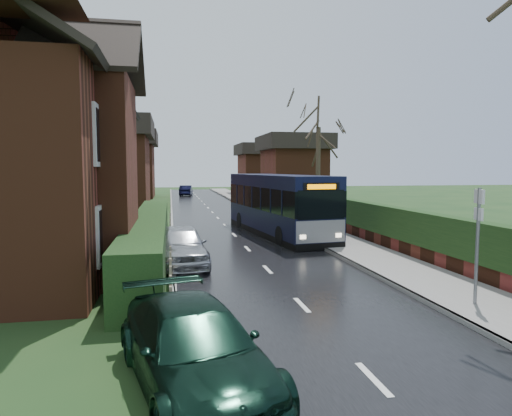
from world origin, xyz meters
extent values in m
plane|color=#2E481E|center=(0.00, 0.00, 0.00)|extent=(140.00, 140.00, 0.00)
cube|color=black|center=(0.00, 10.00, 0.01)|extent=(6.00, 100.00, 0.02)
cube|color=slate|center=(4.25, 10.00, 0.07)|extent=(2.50, 100.00, 0.14)
cube|color=gray|center=(3.05, 10.00, 0.07)|extent=(0.12, 100.00, 0.14)
cube|color=gray|center=(-3.05, 10.00, 0.05)|extent=(0.12, 100.00, 0.10)
cube|color=black|center=(-3.90, 5.00, 0.80)|extent=(1.20, 16.00, 1.60)
cube|color=brown|center=(5.80, 10.00, 0.30)|extent=(0.30, 50.00, 0.60)
cube|color=black|center=(5.80, 10.00, 1.20)|extent=(0.60, 50.00, 1.20)
cube|color=brown|center=(-9.00, 5.00, 3.00)|extent=(8.00, 14.00, 6.00)
cube|color=brown|center=(-5.50, 2.00, 3.00)|extent=(2.50, 4.00, 6.00)
cube|color=brown|center=(-8.00, 9.00, 9.20)|extent=(0.90, 1.40, 2.20)
cube|color=silver|center=(-4.95, 0.00, 1.60)|extent=(0.08, 1.20, 1.60)
cube|color=black|center=(-4.92, 0.00, 1.60)|extent=(0.03, 0.95, 1.35)
cube|color=silver|center=(-4.95, 0.00, 4.20)|extent=(0.08, 1.20, 1.60)
cube|color=black|center=(-4.92, 0.00, 4.20)|extent=(0.03, 0.95, 1.35)
cube|color=silver|center=(-4.95, 4.00, 1.60)|extent=(0.08, 1.20, 1.60)
cube|color=black|center=(-4.92, 4.00, 1.60)|extent=(0.03, 0.95, 1.35)
cube|color=silver|center=(-4.95, 4.00, 4.20)|extent=(0.08, 1.20, 1.60)
cube|color=black|center=(-4.92, 4.00, 4.20)|extent=(0.03, 0.95, 1.35)
cube|color=silver|center=(-4.95, 8.00, 1.60)|extent=(0.08, 1.20, 1.60)
cube|color=black|center=(-4.92, 8.00, 1.60)|extent=(0.03, 0.95, 1.35)
cube|color=silver|center=(-4.95, 8.00, 4.20)|extent=(0.08, 1.20, 1.60)
cube|color=black|center=(-4.92, 8.00, 4.20)|extent=(0.03, 0.95, 1.35)
cube|color=silver|center=(-4.95, 10.50, 1.60)|extent=(0.08, 1.20, 1.60)
cube|color=black|center=(-4.92, 10.50, 1.60)|extent=(0.03, 0.95, 1.35)
cube|color=silver|center=(-4.95, 10.50, 4.20)|extent=(0.08, 1.20, 1.60)
cube|color=black|center=(-4.92, 10.50, 4.20)|extent=(0.03, 0.95, 1.35)
cube|color=black|center=(2.20, 9.85, 0.83)|extent=(3.49, 10.16, 1.03)
cube|color=black|center=(2.20, 9.85, 1.89)|extent=(3.51, 10.17, 1.09)
cube|color=black|center=(2.20, 9.85, 2.73)|extent=(3.49, 10.16, 0.60)
cube|color=black|center=(2.20, 9.85, 0.16)|extent=(3.49, 10.16, 0.32)
cube|color=gray|center=(2.82, 4.96, 0.81)|extent=(2.17, 0.39, 0.91)
cube|color=black|center=(2.82, 4.93, 1.90)|extent=(2.03, 0.33, 1.18)
cube|color=black|center=(2.82, 4.93, 2.63)|extent=(1.58, 0.28, 0.32)
cube|color=#FF8C00|center=(2.83, 4.89, 2.63)|extent=(1.24, 0.20, 0.20)
cube|color=black|center=(2.82, 4.95, 0.20)|extent=(2.22, 0.42, 0.27)
cube|color=#FFF2CC|center=(2.04, 4.80, 0.63)|extent=(0.26, 0.08, 0.16)
cube|color=#FFF2CC|center=(3.61, 5.00, 0.63)|extent=(0.26, 0.08, 0.16)
cylinder|color=black|center=(1.58, 6.56, 0.43)|extent=(0.36, 0.89, 0.87)
cylinder|color=black|center=(3.61, 6.81, 0.43)|extent=(0.36, 0.89, 0.87)
cylinder|color=black|center=(0.79, 12.88, 0.43)|extent=(0.36, 0.89, 0.87)
cylinder|color=black|center=(2.82, 13.14, 0.43)|extent=(0.36, 0.89, 0.87)
imported|color=silver|center=(-2.80, 3.27, 0.70)|extent=(1.94, 4.22, 1.40)
imported|color=black|center=(-2.81, -5.71, 0.64)|extent=(2.75, 4.68, 1.27)
imported|color=black|center=(-1.23, 43.62, 0.65)|extent=(1.83, 4.07, 1.30)
cylinder|color=slate|center=(4.00, -3.00, 1.45)|extent=(0.08, 0.08, 2.91)
cube|color=silver|center=(4.00, -3.00, 2.70)|extent=(0.16, 0.44, 0.33)
cube|color=silver|center=(4.00, -3.00, 2.28)|extent=(0.14, 0.40, 0.29)
cylinder|color=#392D21|center=(7.73, 20.11, 3.20)|extent=(0.34, 0.34, 6.39)
cylinder|color=#352A1F|center=(-8.49, 10.00, 3.58)|extent=(0.33, 0.33, 7.16)
camera|label=1|loc=(-3.12, -12.50, 3.36)|focal=32.00mm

